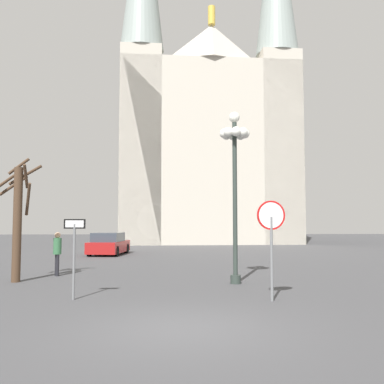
# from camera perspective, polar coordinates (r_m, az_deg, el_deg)

# --- Properties ---
(ground_plane) EXTENTS (120.00, 120.00, 0.00)m
(ground_plane) POSITION_cam_1_polar(r_m,az_deg,el_deg) (8.95, -1.26, -18.12)
(ground_plane) COLOR #424244
(cathedral) EXTENTS (17.73, 12.07, 37.65)m
(cathedral) POSITION_cam_1_polar(r_m,az_deg,el_deg) (43.50, 2.09, 8.49)
(cathedral) COLOR #BCB5A5
(cathedral) RESTS_ON ground
(stop_sign) EXTENTS (0.81, 0.16, 2.75)m
(stop_sign) POSITION_cam_1_polar(r_m,az_deg,el_deg) (11.77, 10.77, -5.10)
(stop_sign) COLOR slate
(stop_sign) RESTS_ON ground
(one_way_arrow_sign) EXTENTS (0.60, 0.07, 2.24)m
(one_way_arrow_sign) POSITION_cam_1_polar(r_m,az_deg,el_deg) (12.26, -15.79, -7.38)
(one_way_arrow_sign) COLOR slate
(one_way_arrow_sign) RESTS_ON ground
(street_lamp) EXTENTS (1.08, 1.08, 6.10)m
(street_lamp) POSITION_cam_1_polar(r_m,az_deg,el_deg) (15.00, 5.85, 4.53)
(street_lamp) COLOR #2D3833
(street_lamp) RESTS_ON ground
(bare_tree) EXTENTS (1.42, 1.21, 4.56)m
(bare_tree) POSITION_cam_1_polar(r_m,az_deg,el_deg) (16.46, -22.71, -3.12)
(bare_tree) COLOR #473323
(bare_tree) RESTS_ON ground
(parked_car_near_red) EXTENTS (2.35, 4.24, 1.43)m
(parked_car_near_red) POSITION_cam_1_polar(r_m,az_deg,el_deg) (27.88, -11.30, -7.00)
(parked_car_near_red) COLOR maroon
(parked_car_near_red) RESTS_ON ground
(pedestrian_walking) EXTENTS (0.32, 0.32, 1.74)m
(pedestrian_walking) POSITION_cam_1_polar(r_m,az_deg,el_deg) (17.68, -17.91, -7.46)
(pedestrian_walking) COLOR black
(pedestrian_walking) RESTS_ON ground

